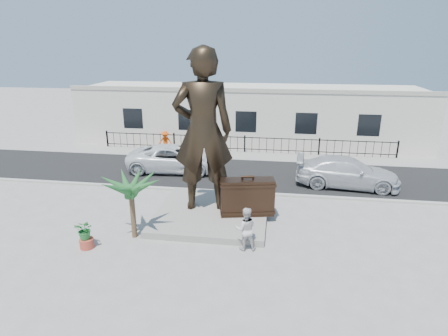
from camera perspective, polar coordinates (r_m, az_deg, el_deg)
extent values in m
plane|color=#9E9991|center=(16.73, -1.01, -9.67)|extent=(100.00, 100.00, 0.00)
cube|color=black|center=(24.01, 2.08, -0.69)|extent=(40.00, 7.00, 0.01)
cube|color=#A5A399|center=(20.73, 1.00, -3.70)|extent=(40.00, 0.25, 0.12)
cube|color=#9E9991|center=(27.79, 2.99, 2.01)|extent=(40.00, 2.50, 0.02)
cube|color=gray|center=(18.05, -1.81, -6.91)|extent=(5.20, 5.20, 0.30)
cube|color=black|center=(28.40, 3.17, 3.61)|extent=(22.00, 0.10, 1.20)
cube|color=silver|center=(32.14, 3.92, 8.27)|extent=(28.00, 7.00, 4.40)
imported|color=black|center=(17.21, -3.23, 5.63)|extent=(3.07, 2.34, 7.54)
cube|color=black|center=(17.32, 3.57, -4.42)|extent=(2.55, 1.26, 1.72)
imported|color=silver|center=(15.04, 3.30, -9.24)|extent=(0.99, 0.84, 1.81)
imported|color=silver|center=(24.32, -7.58, 1.47)|extent=(6.13, 3.17, 1.65)
imported|color=silver|center=(22.61, 18.27, -0.62)|extent=(5.95, 2.81, 1.68)
imported|color=#E74D0C|center=(28.49, -8.93, 3.97)|extent=(1.14, 0.74, 1.66)
cylinder|color=#AD3F2E|center=(16.41, -20.17, -10.72)|extent=(0.56, 0.56, 0.40)
imported|color=#236D2D|center=(16.13, -20.41, -8.81)|extent=(0.79, 0.69, 0.83)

